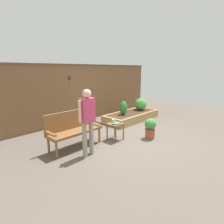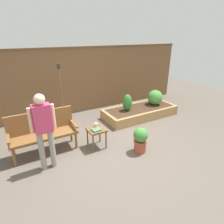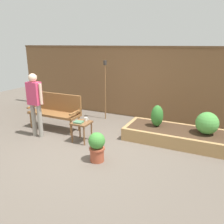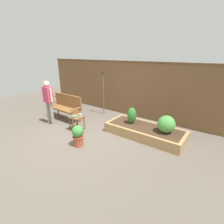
# 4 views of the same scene
# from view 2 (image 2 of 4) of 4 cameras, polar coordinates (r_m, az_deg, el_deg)

# --- Properties ---
(ground_plane) EXTENTS (14.00, 14.00, 0.00)m
(ground_plane) POSITION_cam_2_polar(r_m,az_deg,el_deg) (4.59, 0.86, -10.67)
(ground_plane) COLOR #60564C
(fence_back) EXTENTS (8.40, 0.14, 2.16)m
(fence_back) POSITION_cam_2_polar(r_m,az_deg,el_deg) (6.38, -11.17, 9.26)
(fence_back) COLOR brown
(fence_back) RESTS_ON ground_plane
(garden_bench) EXTENTS (1.44, 0.48, 0.94)m
(garden_bench) POSITION_cam_2_polar(r_m,az_deg,el_deg) (4.50, -20.30, -4.92)
(garden_bench) COLOR brown
(garden_bench) RESTS_ON ground_plane
(side_table) EXTENTS (0.40, 0.40, 0.48)m
(side_table) POSITION_cam_2_polar(r_m,az_deg,el_deg) (4.43, -4.75, -6.08)
(side_table) COLOR brown
(side_table) RESTS_ON ground_plane
(cup_on_table) EXTENTS (0.11, 0.07, 0.09)m
(cup_on_table) POSITION_cam_2_polar(r_m,az_deg,el_deg) (4.48, -4.87, -3.88)
(cup_on_table) COLOR silver
(cup_on_table) RESTS_ON side_table
(book_on_table) EXTENTS (0.21, 0.18, 0.03)m
(book_on_table) POSITION_cam_2_polar(r_m,az_deg,el_deg) (4.31, -4.77, -5.40)
(book_on_table) COLOR #4C7A56
(book_on_table) RESTS_ON side_table
(potted_boxwood) EXTENTS (0.33, 0.33, 0.59)m
(potted_boxwood) POSITION_cam_2_polar(r_m,az_deg,el_deg) (4.33, 8.62, -8.18)
(potted_boxwood) COLOR #A84C33
(potted_boxwood) RESTS_ON ground_plane
(raised_planter_bed) EXTENTS (2.40, 1.00, 0.30)m
(raised_planter_bed) POSITION_cam_2_polar(r_m,az_deg,el_deg) (6.23, 8.40, 0.01)
(raised_planter_bed) COLOR #AD8451
(raised_planter_bed) RESTS_ON ground_plane
(shrub_near_bench) EXTENTS (0.29, 0.29, 0.52)m
(shrub_near_bench) POSITION_cam_2_polar(r_m,az_deg,el_deg) (5.82, 4.70, 2.89)
(shrub_near_bench) COLOR brown
(shrub_near_bench) RESTS_ON raised_planter_bed
(shrub_far_corner) EXTENTS (0.49, 0.49, 0.49)m
(shrub_far_corner) POSITION_cam_2_polar(r_m,az_deg,el_deg) (6.49, 12.92, 4.36)
(shrub_far_corner) COLOR brown
(shrub_far_corner) RESTS_ON raised_planter_bed
(tiki_torch) EXTENTS (0.10, 0.10, 1.76)m
(tiki_torch) POSITION_cam_2_polar(r_m,az_deg,el_deg) (5.61, -15.31, 8.24)
(tiki_torch) COLOR brown
(tiki_torch) RESTS_ON ground_plane
(person_by_bench) EXTENTS (0.47, 0.20, 1.56)m
(person_by_bench) POSITION_cam_2_polar(r_m,az_deg,el_deg) (3.72, -20.09, -4.06)
(person_by_bench) COLOR gray
(person_by_bench) RESTS_ON ground_plane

